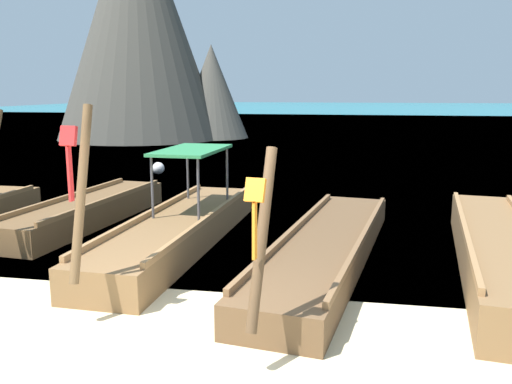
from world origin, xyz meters
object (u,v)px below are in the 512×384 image
at_px(longtail_boat_violet_ribbon, 498,252).
at_px(karst_rock, 143,22).
at_px(mooring_buoy_near, 158,168).
at_px(longtail_boat_pink_ribbon, 87,211).
at_px(longtail_boat_orange_ribbon, 327,248).
at_px(longtail_boat_red_ribbon, 179,228).

xyz_separation_m(longtail_boat_violet_ribbon, karst_rock, (-14.94, 22.46, 6.58)).
xyz_separation_m(longtail_boat_violet_ribbon, mooring_buoy_near, (-9.09, 8.75, -0.12)).
relative_size(longtail_boat_pink_ribbon, karst_rock, 0.40).
bearing_deg(longtail_boat_orange_ribbon, longtail_boat_violet_ribbon, -0.07).
bearing_deg(mooring_buoy_near, longtail_boat_red_ribbon, -66.96).
distance_m(longtail_boat_red_ribbon, longtail_boat_orange_ribbon, 2.87).
bearing_deg(longtail_boat_orange_ribbon, karst_rock, 118.46).
relative_size(longtail_boat_red_ribbon, karst_rock, 0.48).
distance_m(karst_rock, mooring_buoy_near, 16.34).
bearing_deg(longtail_boat_orange_ribbon, longtail_boat_pink_ribbon, 162.06).
bearing_deg(longtail_boat_red_ribbon, longtail_boat_pink_ribbon, 154.27).
bearing_deg(longtail_boat_violet_ribbon, karst_rock, 123.63).
xyz_separation_m(longtail_boat_pink_ribbon, mooring_buoy_near, (-0.96, 7.01, -0.07)).
bearing_deg(karst_rock, mooring_buoy_near, -66.90).
relative_size(longtail_boat_red_ribbon, longtail_boat_orange_ribbon, 0.92).
relative_size(longtail_boat_pink_ribbon, longtail_boat_red_ribbon, 0.84).
bearing_deg(longtail_boat_orange_ribbon, longtail_boat_red_ribbon, 169.71).
distance_m(longtail_boat_violet_ribbon, mooring_buoy_near, 12.62).
distance_m(longtail_boat_red_ribbon, longtail_boat_violet_ribbon, 5.61).
height_order(longtail_boat_violet_ribbon, mooring_buoy_near, longtail_boat_violet_ribbon).
bearing_deg(longtail_boat_pink_ribbon, longtail_boat_orange_ribbon, -17.94).
height_order(longtail_boat_red_ribbon, karst_rock, karst_rock).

